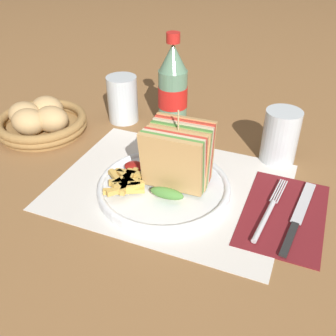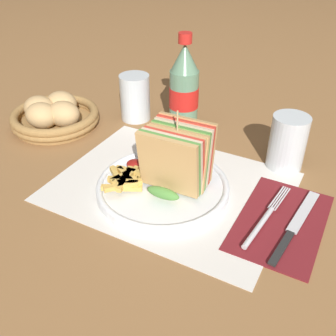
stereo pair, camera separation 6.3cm
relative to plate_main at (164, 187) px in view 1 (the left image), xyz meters
name	(u,v)px [view 1 (the left image)]	position (x,y,z in m)	size (l,w,h in m)	color
ground_plane	(171,186)	(0.01, 0.02, -0.01)	(4.00, 4.00, 0.00)	olive
placemat	(171,187)	(0.01, 0.02, -0.01)	(0.42, 0.32, 0.00)	silver
plate_main	(164,187)	(0.00, 0.00, 0.00)	(0.24, 0.24, 0.02)	white
club_sandwich	(177,158)	(0.02, 0.01, 0.06)	(0.11, 0.11, 0.15)	tan
fries_pile	(126,181)	(-0.06, -0.03, 0.02)	(0.09, 0.12, 0.02)	gold
ketchup_blob	(134,167)	(-0.07, 0.02, 0.02)	(0.04, 0.03, 0.01)	maroon
napkin	(284,214)	(0.22, 0.02, -0.01)	(0.14, 0.22, 0.00)	maroon
fork	(267,214)	(0.19, 0.00, 0.00)	(0.03, 0.18, 0.01)	silver
knife	(298,217)	(0.24, 0.01, 0.00)	(0.04, 0.21, 0.00)	black
coke_bottle_near	(173,88)	(-0.08, 0.25, 0.08)	(0.07, 0.07, 0.22)	slate
glass_near	(280,136)	(0.17, 0.19, 0.04)	(0.07, 0.07, 0.11)	silver
glass_far	(123,99)	(-0.20, 0.23, 0.04)	(0.07, 0.07, 0.11)	silver
bread_basket	(41,121)	(-0.35, 0.10, 0.02)	(0.21, 0.21, 0.07)	olive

